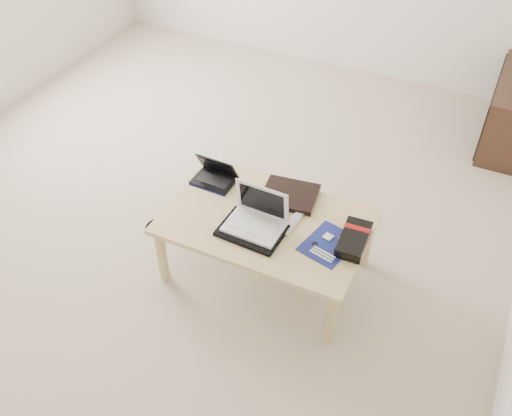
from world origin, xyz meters
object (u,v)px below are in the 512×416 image
at_px(gpu_box, 354,239).
at_px(coffee_table, 266,227).
at_px(white_laptop, 257,218).
at_px(netbook, 215,176).

bearing_deg(gpu_box, coffee_table, -175.66).
height_order(coffee_table, white_laptop, white_laptop).
bearing_deg(white_laptop, gpu_box, 11.50).
height_order(coffee_table, gpu_box, gpu_box).
relative_size(white_laptop, gpu_box, 1.10).
bearing_deg(gpu_box, netbook, 170.94).
bearing_deg(netbook, gpu_box, -9.06).
distance_m(coffee_table, white_laptop, 0.13).
xyz_separation_m(coffee_table, white_laptop, (-0.02, -0.07, 0.11)).
relative_size(netbook, white_laptop, 0.80).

